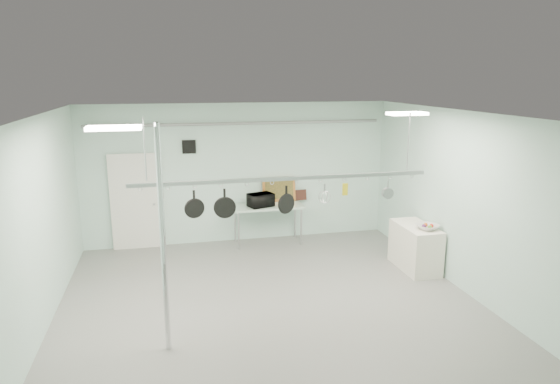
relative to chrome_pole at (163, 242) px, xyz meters
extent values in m
plane|color=gray|center=(1.70, 0.60, -1.60)|extent=(8.00, 8.00, 0.00)
cube|color=silver|center=(1.70, 0.60, 1.59)|extent=(7.00, 8.00, 0.02)
cube|color=silver|center=(1.70, 4.59, 0.00)|extent=(7.00, 0.02, 3.20)
cube|color=silver|center=(5.19, 0.60, 0.00)|extent=(0.02, 8.00, 3.20)
cube|color=silver|center=(-0.60, 4.54, -0.55)|extent=(1.10, 0.10, 2.20)
cube|color=black|center=(0.60, 4.57, 0.65)|extent=(0.30, 0.04, 0.30)
cylinder|color=gray|center=(1.70, 4.50, 1.15)|extent=(6.60, 0.07, 0.07)
cylinder|color=silver|center=(0.00, 0.00, 0.00)|extent=(0.08, 0.08, 3.20)
cube|color=silver|center=(2.30, 4.20, -0.72)|extent=(1.60, 0.70, 0.05)
cylinder|color=#B7B7BC|center=(1.58, 3.92, -1.17)|extent=(0.04, 0.04, 0.86)
cylinder|color=#B7B7BC|center=(1.58, 4.48, -1.17)|extent=(0.04, 0.04, 0.86)
cylinder|color=#B7B7BC|center=(3.02, 3.92, -1.17)|extent=(0.04, 0.04, 0.86)
cylinder|color=#B7B7BC|center=(3.02, 4.48, -1.17)|extent=(0.04, 0.04, 0.86)
cube|color=white|center=(4.85, 2.00, -1.15)|extent=(0.60, 1.20, 0.90)
cube|color=#B7B7BC|center=(1.90, 0.90, 0.60)|extent=(4.80, 0.06, 0.06)
cylinder|color=#B7B7BC|center=(-0.20, 0.90, 1.10)|extent=(0.02, 0.02, 0.94)
cylinder|color=#B7B7BC|center=(4.00, 0.90, 1.10)|extent=(0.02, 0.02, 0.94)
cube|color=white|center=(-0.50, -0.20, 1.56)|extent=(0.65, 0.30, 0.05)
cube|color=white|center=(4.10, 1.20, 1.56)|extent=(0.65, 0.30, 0.05)
imported|color=black|center=(2.12, 4.12, -0.54)|extent=(0.63, 0.52, 0.30)
cylinder|color=white|center=(2.20, 4.08, -0.58)|extent=(0.22, 0.22, 0.23)
cube|color=#CD7737|center=(2.63, 4.50, -0.41)|extent=(0.78, 0.13, 0.58)
cube|color=#371A13|center=(3.15, 4.50, -0.57)|extent=(0.31, 0.11, 0.25)
imported|color=silver|center=(4.93, 1.71, -0.65)|extent=(0.51, 0.51, 0.10)
camera|label=1|loc=(0.11, -6.59, 2.17)|focal=32.00mm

